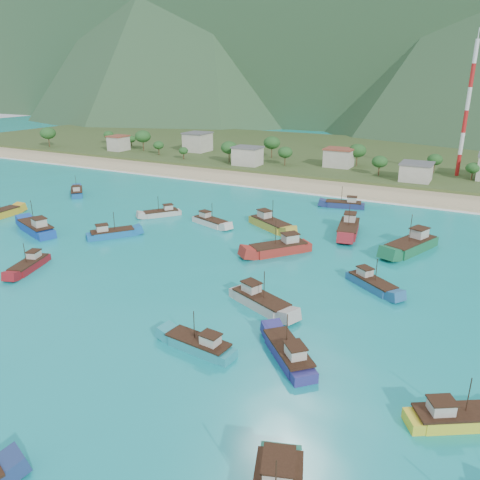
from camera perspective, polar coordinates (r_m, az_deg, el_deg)
The scene contains 23 objects.
ground at distance 74.67m, azimuth -8.84°, elevation -5.84°, with size 600.00×600.00×0.00m, color #0D8190.
beach at distance 142.47m, azimuth 10.34°, elevation 6.31°, with size 400.00×18.00×1.20m, color beige.
land at distance 200.51m, azimuth 15.81°, elevation 9.65°, with size 400.00×110.00×2.40m, color #385123.
surf_line at distance 133.67m, azimuth 9.08°, elevation 5.52°, with size 400.00×2.50×0.08m, color white.
village at distance 159.93m, azimuth 17.90°, elevation 8.89°, with size 210.07×28.87×7.77m.
vegetation at distance 169.33m, azimuth 7.30°, elevation 10.33°, with size 277.80×26.45×8.90m.
radio_tower at distance 162.16m, azimuth 25.91°, elevation 14.04°, with size 1.20×1.20×39.97m.
boat_2 at distance 58.36m, azimuth -4.97°, elevation -12.72°, with size 9.53×3.70×5.49m.
boat_4 at distance 108.07m, azimuth -23.57°, elevation 1.29°, with size 12.87×7.56×7.30m.
boat_5 at distance 87.98m, azimuth 4.85°, elevation -1.06°, with size 10.19×11.45×7.02m.
boat_7 at distance 88.56m, azimuth -24.27°, elevation -2.87°, with size 5.39×9.49×5.38m.
boat_9 at distance 94.45m, azimuth 20.14°, elevation -0.67°, with size 8.53×13.83×7.87m.
boat_11 at distance 52.09m, azimuth 24.91°, elevation -19.16°, with size 9.54×7.33×5.60m.
boat_14 at distance 100.11m, azimuth -15.39°, elevation 0.71°, with size 8.19×9.39×5.72m.
boat_16 at distance 68.06m, azimuth 2.45°, elevation -7.54°, with size 10.92×6.96×6.22m.
boat_19 at distance 104.66m, azimuth -3.66°, elevation 2.19°, with size 9.87×5.64×5.60m.
boat_20 at distance 112.76m, azimuth -9.52°, elevation 3.19°, with size 7.60×8.58×5.25m.
boat_22 at distance 56.71m, azimuth 5.95°, elevation -13.71°, with size 9.16×9.29×5.95m.
boat_23 at distance 102.31m, azimuth 3.67°, elevation 1.92°, with size 11.89×8.85×6.93m.
boat_24 at distance 76.64m, azimuth 15.74°, elevation -5.19°, with size 9.23×7.60×5.51m.
boat_25 at distance 121.37m, azimuth 12.58°, elevation 4.20°, with size 10.18×4.88×5.78m.
boat_27 at distance 139.12m, azimuth -19.26°, elevation 5.50°, with size 9.09×8.90×5.81m.
boat_28 at distance 101.32m, azimuth 13.08°, elevation 1.32°, with size 5.88×13.01×7.42m.
Camera 1 is at (41.19, -53.68, 31.60)m, focal length 35.00 mm.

